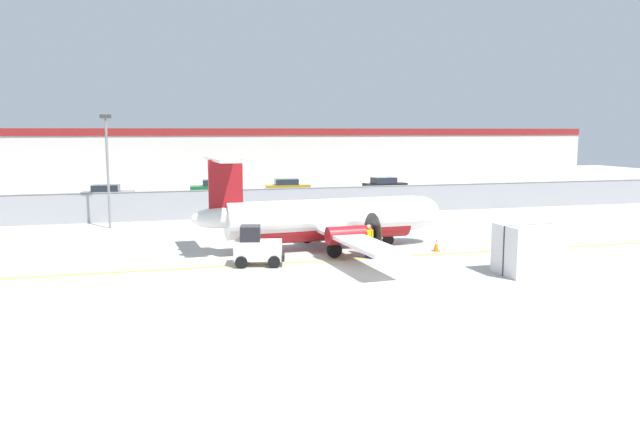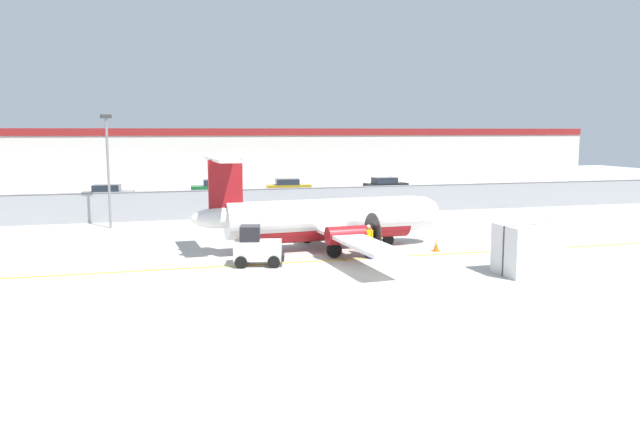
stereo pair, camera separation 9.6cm
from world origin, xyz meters
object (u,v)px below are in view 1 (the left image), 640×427
at_px(apron_light_pole, 107,161).
at_px(parked_car_2, 288,187).
at_px(parked_car_0, 107,194).
at_px(parked_car_3, 385,185).
at_px(cargo_container, 528,250).
at_px(traffic_cone_near_left, 436,245).
at_px(commuter_airplane, 329,219).
at_px(ground_crew_worker, 369,239).
at_px(parked_car_1, 213,188).
at_px(traffic_cone_near_right, 274,249).
at_px(baggage_tug, 257,247).

bearing_deg(apron_light_pole, parked_car_2, 46.59).
distance_m(parked_car_0, parked_car_3, 25.91).
bearing_deg(cargo_container, parked_car_3, 77.53).
relative_size(cargo_container, traffic_cone_near_left, 3.85).
height_order(commuter_airplane, ground_crew_worker, commuter_airplane).
height_order(parked_car_1, parked_car_3, same).
relative_size(commuter_airplane, parked_car_2, 3.71).
relative_size(commuter_airplane, parked_car_3, 3.68).
xyz_separation_m(cargo_container, traffic_cone_near_left, (-1.52, 5.86, -0.79)).
bearing_deg(parked_car_2, apron_light_pole, -128.56).
xyz_separation_m(traffic_cone_near_right, parked_car_1, (-0.31, 28.35, 0.58)).
height_order(parked_car_2, parked_car_3, same).
bearing_deg(baggage_tug, apron_light_pole, 130.49).
distance_m(commuter_airplane, cargo_container, 10.38).
xyz_separation_m(commuter_airplane, traffic_cone_near_right, (-3.12, -0.77, -1.29)).
bearing_deg(parked_car_1, ground_crew_worker, 103.07).
xyz_separation_m(traffic_cone_near_left, parked_car_2, (-1.74, 28.74, 0.58)).
bearing_deg(traffic_cone_near_left, commuter_airplane, 159.45).
bearing_deg(commuter_airplane, apron_light_pole, 133.49).
relative_size(baggage_tug, traffic_cone_near_right, 3.92).
height_order(cargo_container, traffic_cone_near_left, cargo_container).
height_order(baggage_tug, traffic_cone_near_left, baggage_tug).
bearing_deg(parked_car_1, apron_light_pole, 68.36).
distance_m(commuter_airplane, parked_car_3, 29.26).
xyz_separation_m(parked_car_0, parked_car_2, (16.21, 2.35, 0.00)).
xyz_separation_m(baggage_tug, parked_car_1, (0.93, 30.57, 0.04)).
bearing_deg(traffic_cone_near_left, ground_crew_worker, -167.95).
xyz_separation_m(commuter_airplane, apron_light_pole, (-11.68, 10.69, 2.70)).
distance_m(cargo_container, traffic_cone_near_left, 6.11).
xyz_separation_m(baggage_tug, parked_car_2, (7.88, 29.75, 0.04)).
distance_m(cargo_container, parked_car_1, 36.86).
height_order(parked_car_3, apron_light_pole, apron_light_pole).
relative_size(ground_crew_worker, parked_car_3, 0.39).
xyz_separation_m(commuter_airplane, baggage_tug, (-4.36, -2.99, -0.75)).
distance_m(baggage_tug, parked_car_3, 33.98).
distance_m(baggage_tug, traffic_cone_near_right, 2.60).
bearing_deg(parked_car_2, commuter_airplane, -92.65).
xyz_separation_m(parked_car_1, parked_car_2, (6.95, -0.81, 0.00)).
distance_m(traffic_cone_near_left, parked_car_1, 30.81).
height_order(traffic_cone_near_left, traffic_cone_near_right, same).
xyz_separation_m(commuter_airplane, parked_car_0, (-12.68, 24.42, -0.71)).
bearing_deg(traffic_cone_near_right, traffic_cone_near_left, -8.19).
relative_size(ground_crew_worker, parked_car_0, 0.39).
xyz_separation_m(commuter_airplane, traffic_cone_near_left, (5.26, -1.97, -1.29)).
distance_m(traffic_cone_near_left, traffic_cone_near_right, 8.47).
bearing_deg(parked_car_3, parked_car_0, 177.32).
bearing_deg(cargo_container, apron_light_pole, 133.10).
xyz_separation_m(baggage_tug, traffic_cone_near_left, (9.62, 1.01, -0.54)).
bearing_deg(baggage_tug, ground_crew_worker, 13.80).
bearing_deg(parked_car_0, parked_car_1, 24.55).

